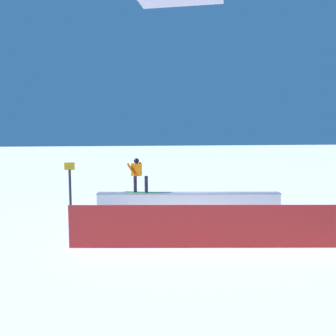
% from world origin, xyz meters
% --- Properties ---
extents(ground_plane, '(120.00, 120.00, 0.00)m').
position_xyz_m(ground_plane, '(0.00, 0.00, 0.00)').
color(ground_plane, white).
extents(grind_box, '(7.57, 1.45, 0.77)m').
position_xyz_m(grind_box, '(0.00, 0.00, 0.35)').
color(grind_box, white).
rests_on(grind_box, ground_plane).
extents(snowboarder, '(1.45, 0.79, 1.43)m').
position_xyz_m(snowboarder, '(2.08, -0.30, 1.55)').
color(snowboarder, '#3A864C').
rests_on(snowboarder, grind_box).
extents(safety_fence, '(8.58, 1.19, 1.24)m').
position_xyz_m(safety_fence, '(0.00, 4.69, 0.62)').
color(safety_fence, red).
rests_on(safety_fence, ground_plane).
extents(trail_marker, '(0.40, 0.10, 2.06)m').
position_xyz_m(trail_marker, '(4.81, -0.26, 1.10)').
color(trail_marker, '#262628').
rests_on(trail_marker, ground_plane).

